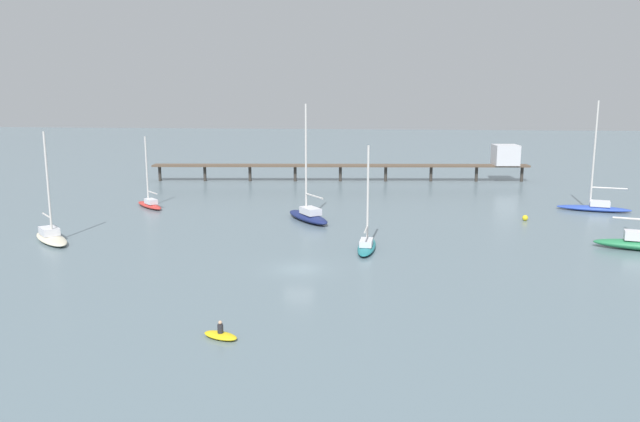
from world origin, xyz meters
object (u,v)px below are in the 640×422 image
Objects in this scene: sailboat_cream at (51,235)px; sailboat_blue at (595,205)px; dinghy_yellow at (221,335)px; mooring_buoy_near at (525,218)px; sailboat_navy at (308,214)px; sailboat_red at (150,203)px; sailboat_teal at (367,243)px; pier at (420,161)px.

sailboat_cream is 64.15m from sailboat_blue.
dinghy_yellow is 3.92× the size of mooring_buoy_near.
sailboat_navy is 20.34× the size of mooring_buoy_near.
sailboat_red is 46.78m from dinghy_yellow.
sailboat_blue is at bearing 38.71° from sailboat_teal.
sailboat_teal is 14.74m from sailboat_navy.
sailboat_navy reaches higher than sailboat_cream.
sailboat_cream reaches higher than mooring_buoy_near.
sailboat_blue is 20.76× the size of mooring_buoy_near.
sailboat_navy is 36.72m from sailboat_blue.
sailboat_red is 0.83× the size of sailboat_cream.
sailboat_teal is at bearing 69.75° from dinghy_yellow.
dinghy_yellow is (-16.09, -69.95, -3.25)m from pier.
sailboat_navy is 1.22× the size of sailboat_cream.
sailboat_cream is (-24.73, -12.59, -0.15)m from sailboat_navy.
sailboat_red is at bearing 115.86° from dinghy_yellow.
pier reaches higher than mooring_buoy_near.
sailboat_red is 47.10m from mooring_buoy_near.
sailboat_blue reaches higher than pier.
mooring_buoy_near is (46.94, -3.77, -0.28)m from sailboat_red.
dinghy_yellow is (23.51, -23.01, -0.42)m from sailboat_cream.
sailboat_navy is (-7.16, 12.88, 0.17)m from sailboat_teal.
sailboat_navy is at bearing 26.98° from sailboat_cream.
sailboat_navy reaches higher than pier.
sailboat_teal is 3.82× the size of dinghy_yellow.
sailboat_blue reaches higher than sailboat_cream.
pier is 33.46m from mooring_buoy_near.
sailboat_red is at bearing 146.06° from sailboat_teal.
pier is 32.16m from sailboat_blue.
pier is 6.33× the size of sailboat_teal.
dinghy_yellow is at bearing -110.25° from sailboat_teal.
sailboat_teal is 34.69m from sailboat_red.
sailboat_navy is 27.75m from sailboat_cream.
dinghy_yellow is (20.40, -42.09, -0.40)m from sailboat_red.
pier is at bearing 37.36° from sailboat_red.
sailboat_teal is at bearing -99.27° from pier.
pier is at bearing 129.86° from sailboat_blue.
sailboat_teal is 14.95× the size of mooring_buoy_near.
sailboat_blue is 58.30m from dinghy_yellow.
sailboat_blue is at bearing 51.08° from dinghy_yellow.
dinghy_yellow is at bearing -44.39° from sailboat_cream.
pier is 5.68× the size of sailboat_cream.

